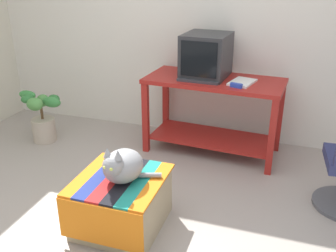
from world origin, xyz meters
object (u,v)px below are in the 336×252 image
Objects in this scene: ottoman_with_blanket at (121,202)px; desk at (213,103)px; potted_plant at (42,117)px; keyboard at (199,80)px; book at (242,82)px; stapler at (236,85)px; tv_monitor at (206,56)px; cat at (122,166)px.

desk is at bearing 75.67° from ottoman_with_blanket.
potted_plant reaches higher than ottoman_with_blanket.
desk is 2.41× the size of potted_plant.
ottoman_with_blanket is (-0.37, -1.43, -0.33)m from desk.
keyboard is (-0.12, -0.13, 0.26)m from desk.
stapler is at bearing -88.18° from book.
stapler reaches higher than potted_plant.
desk reaches higher than ottoman_with_blanket.
keyboard is at bearing -130.03° from desk.
desk is 12.45× the size of stapler.
book is (0.38, -0.13, -0.19)m from tv_monitor.
desk reaches higher than potted_plant.
potted_plant is (-1.69, -0.42, -0.70)m from tv_monitor.
desk is at bearing 63.95° from stapler.
stapler is at bearing -37.47° from desk.
desk reaches higher than cat.
stapler is at bearing 63.35° from ottoman_with_blanket.
keyboard is 0.41m from book.
desk is at bearing 84.04° from cat.
cat is (-0.22, -1.52, -0.46)m from tv_monitor.
tv_monitor is 1.74× the size of book.
book reaches higher than cat.
stapler is (0.58, 1.24, 0.27)m from cat.
cat is at bearing -33.72° from ottoman_with_blanket.
stapler is at bearing -11.36° from keyboard.
cat is 1.39m from stapler.
book is at bearing 7.85° from potted_plant.
desk is 2.69× the size of tv_monitor.
ottoman_with_blanket is 0.32m from cat.
tv_monitor reaches higher than ottoman_with_blanket.
ottoman_with_blanket is 6.03× the size of stapler.
cat is at bearing 170.46° from stapler.
tv_monitor is at bearing 152.37° from desk.
desk is 0.47m from tv_monitor.
cat is at bearing -94.44° from tv_monitor.
keyboard is 3.64× the size of stapler.
ottoman_with_blanket is at bearing -98.62° from keyboard.
potted_plant is (-1.46, 1.10, -0.24)m from cat.
potted_plant is at bearing 142.87° from ottoman_with_blanket.
keyboard is at bearing 7.55° from potted_plant.
tv_monitor is 0.45m from book.
ottoman_with_blanket is at bearing -95.85° from tv_monitor.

